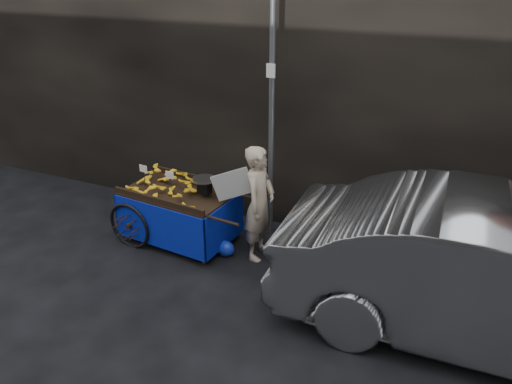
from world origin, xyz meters
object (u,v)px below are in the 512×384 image
at_px(vendor, 259,203).
at_px(parked_car, 506,279).
at_px(plastic_bag, 226,249).
at_px(banana_cart, 176,196).

bearing_deg(vendor, parked_car, -99.78).
relative_size(vendor, plastic_bag, 6.38).
xyz_separation_m(banana_cart, vendor, (1.25, 0.07, 0.10)).
bearing_deg(banana_cart, vendor, 8.43).
bearing_deg(parked_car, vendor, 78.25).
bearing_deg(parked_car, banana_cart, 82.08).
distance_m(vendor, parked_car, 3.00).
xyz_separation_m(plastic_bag, parked_car, (3.36, -0.31, 0.66)).
relative_size(plastic_bag, parked_car, 0.05).
bearing_deg(vendor, banana_cart, 93.30).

